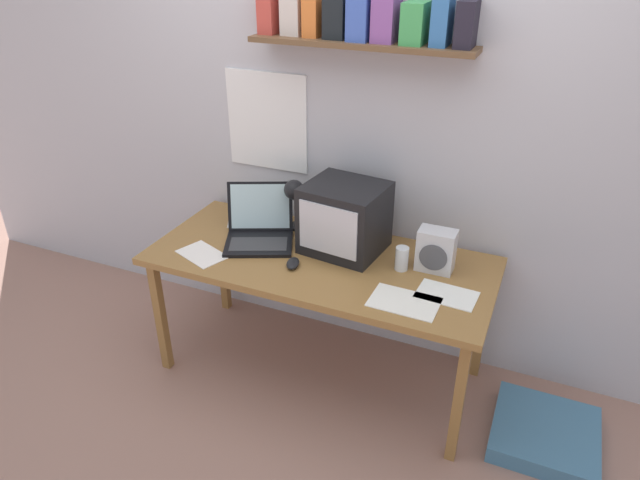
{
  "coord_description": "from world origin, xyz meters",
  "views": [
    {
      "loc": [
        0.95,
        -2.2,
        2.11
      ],
      "look_at": [
        0.0,
        0.0,
        0.8
      ],
      "focal_mm": 32.0,
      "sensor_mm": 36.0,
      "label": 1
    }
  ],
  "objects_px": {
    "open_notebook": "(447,295)",
    "laptop": "(259,227)",
    "juice_glass": "(402,260)",
    "space_heater": "(436,250)",
    "loose_paper_near_monitor": "(202,254)",
    "desk_lamp": "(295,196)",
    "loose_paper_near_laptop": "(404,302)",
    "floor_cushion": "(545,434)",
    "crt_monitor": "(345,218)",
    "computer_mouse": "(293,263)",
    "corner_desk": "(320,268)",
    "printed_handout": "(250,218)"
  },
  "relations": [
    {
      "from": "space_heater",
      "to": "printed_handout",
      "type": "xyz_separation_m",
      "value": [
        -1.06,
        0.12,
        -0.1
      ]
    },
    {
      "from": "laptop",
      "to": "floor_cushion",
      "type": "bearing_deg",
      "value": -27.69
    },
    {
      "from": "corner_desk",
      "to": "crt_monitor",
      "type": "relative_size",
      "value": 4.12
    },
    {
      "from": "space_heater",
      "to": "open_notebook",
      "type": "xyz_separation_m",
      "value": [
        0.1,
        -0.19,
        -0.1
      ]
    },
    {
      "from": "computer_mouse",
      "to": "space_heater",
      "type": "bearing_deg",
      "value": 21.14
    },
    {
      "from": "corner_desk",
      "to": "space_heater",
      "type": "xyz_separation_m",
      "value": [
        0.53,
        0.12,
        0.16
      ]
    },
    {
      "from": "space_heater",
      "to": "laptop",
      "type": "bearing_deg",
      "value": -176.2
    },
    {
      "from": "desk_lamp",
      "to": "loose_paper_near_monitor",
      "type": "height_order",
      "value": "desk_lamp"
    },
    {
      "from": "corner_desk",
      "to": "juice_glass",
      "type": "distance_m",
      "value": 0.41
    },
    {
      "from": "computer_mouse",
      "to": "loose_paper_near_monitor",
      "type": "bearing_deg",
      "value": -170.31
    },
    {
      "from": "computer_mouse",
      "to": "loose_paper_near_laptop",
      "type": "relative_size",
      "value": 0.39
    },
    {
      "from": "desk_lamp",
      "to": "juice_glass",
      "type": "relative_size",
      "value": 2.57
    },
    {
      "from": "desk_lamp",
      "to": "loose_paper_near_laptop",
      "type": "xyz_separation_m",
      "value": [
        0.71,
        -0.41,
        -0.2
      ]
    },
    {
      "from": "open_notebook",
      "to": "laptop",
      "type": "bearing_deg",
      "value": 172.48
    },
    {
      "from": "space_heater",
      "to": "desk_lamp",
      "type": "bearing_deg",
      "value": 173.41
    },
    {
      "from": "computer_mouse",
      "to": "open_notebook",
      "type": "xyz_separation_m",
      "value": [
        0.72,
        0.05,
        -0.01
      ]
    },
    {
      "from": "juice_glass",
      "to": "computer_mouse",
      "type": "distance_m",
      "value": 0.51
    },
    {
      "from": "computer_mouse",
      "to": "floor_cushion",
      "type": "bearing_deg",
      "value": 3.83
    },
    {
      "from": "loose_paper_near_monitor",
      "to": "juice_glass",
      "type": "bearing_deg",
      "value": 15.36
    },
    {
      "from": "crt_monitor",
      "to": "space_heater",
      "type": "relative_size",
      "value": 2.0
    },
    {
      "from": "space_heater",
      "to": "loose_paper_near_monitor",
      "type": "relative_size",
      "value": 0.71
    },
    {
      "from": "loose_paper_near_monitor",
      "to": "floor_cushion",
      "type": "bearing_deg",
      "value": 5.42
    },
    {
      "from": "computer_mouse",
      "to": "laptop",
      "type": "bearing_deg",
      "value": 146.99
    },
    {
      "from": "desk_lamp",
      "to": "loose_paper_near_laptop",
      "type": "bearing_deg",
      "value": -29.34
    },
    {
      "from": "loose_paper_near_monitor",
      "to": "floor_cushion",
      "type": "distance_m",
      "value": 1.84
    },
    {
      "from": "space_heater",
      "to": "floor_cushion",
      "type": "height_order",
      "value": "space_heater"
    },
    {
      "from": "laptop",
      "to": "computer_mouse",
      "type": "relative_size",
      "value": 3.78
    },
    {
      "from": "printed_handout",
      "to": "laptop",
      "type": "bearing_deg",
      "value": -48.36
    },
    {
      "from": "loose_paper_near_laptop",
      "to": "floor_cushion",
      "type": "bearing_deg",
      "value": 13.55
    },
    {
      "from": "space_heater",
      "to": "computer_mouse",
      "type": "bearing_deg",
      "value": -158.94
    },
    {
      "from": "open_notebook",
      "to": "floor_cushion",
      "type": "bearing_deg",
      "value": 3.97
    },
    {
      "from": "juice_glass",
      "to": "crt_monitor",
      "type": "bearing_deg",
      "value": 166.32
    },
    {
      "from": "space_heater",
      "to": "open_notebook",
      "type": "relative_size",
      "value": 0.76
    },
    {
      "from": "laptop",
      "to": "printed_handout",
      "type": "height_order",
      "value": "laptop"
    },
    {
      "from": "loose_paper_near_laptop",
      "to": "printed_handout",
      "type": "distance_m",
      "value": 1.1
    },
    {
      "from": "crt_monitor",
      "to": "loose_paper_near_monitor",
      "type": "height_order",
      "value": "crt_monitor"
    },
    {
      "from": "corner_desk",
      "to": "juice_glass",
      "type": "bearing_deg",
      "value": 8.36
    },
    {
      "from": "computer_mouse",
      "to": "printed_handout",
      "type": "height_order",
      "value": "computer_mouse"
    },
    {
      "from": "loose_paper_near_laptop",
      "to": "open_notebook",
      "type": "distance_m",
      "value": 0.2
    },
    {
      "from": "crt_monitor",
      "to": "computer_mouse",
      "type": "distance_m",
      "value": 0.34
    },
    {
      "from": "desk_lamp",
      "to": "loose_paper_near_laptop",
      "type": "height_order",
      "value": "desk_lamp"
    },
    {
      "from": "crt_monitor",
      "to": "juice_glass",
      "type": "height_order",
      "value": "crt_monitor"
    },
    {
      "from": "juice_glass",
      "to": "printed_handout",
      "type": "distance_m",
      "value": 0.94
    },
    {
      "from": "desk_lamp",
      "to": "juice_glass",
      "type": "height_order",
      "value": "desk_lamp"
    },
    {
      "from": "desk_lamp",
      "to": "printed_handout",
      "type": "xyz_separation_m",
      "value": [
        -0.3,
        0.04,
        -0.2
      ]
    },
    {
      "from": "corner_desk",
      "to": "computer_mouse",
      "type": "distance_m",
      "value": 0.17
    },
    {
      "from": "desk_lamp",
      "to": "loose_paper_near_laptop",
      "type": "distance_m",
      "value": 0.84
    },
    {
      "from": "laptop",
      "to": "printed_handout",
      "type": "bearing_deg",
      "value": 107.55
    },
    {
      "from": "juice_glass",
      "to": "open_notebook",
      "type": "xyz_separation_m",
      "value": [
        0.25,
        -0.13,
        -0.05
      ]
    },
    {
      "from": "desk_lamp",
      "to": "floor_cushion",
      "type": "xyz_separation_m",
      "value": [
        1.39,
        -0.24,
        -0.87
      ]
    }
  ]
}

